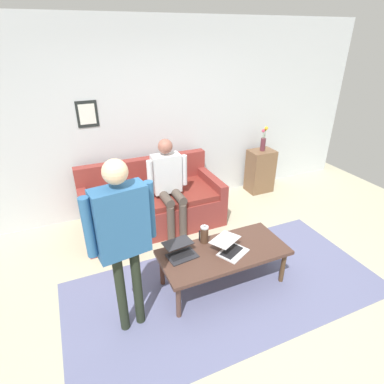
{
  "coord_description": "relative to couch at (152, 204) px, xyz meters",
  "views": [
    {
      "loc": [
        1.28,
        2.14,
        2.47
      ],
      "look_at": [
        -0.03,
        -0.86,
        0.8
      ],
      "focal_mm": 29.22,
      "sensor_mm": 36.0,
      "label": 1
    }
  ],
  "objects": [
    {
      "name": "ground_plane",
      "position": [
        -0.25,
        1.62,
        -0.31
      ],
      "size": [
        7.68,
        7.68,
        0.0
      ],
      "primitive_type": "plane",
      "color": "#B5B194"
    },
    {
      "name": "laptop_center",
      "position": [
        -0.39,
        1.52,
        0.17
      ],
      "size": [
        0.41,
        0.43,
        0.13
      ],
      "color": "silver",
      "rests_on": "coffee_table"
    },
    {
      "name": "couch",
      "position": [
        0.0,
        0.0,
        0.0
      ],
      "size": [
        1.9,
        0.9,
        0.88
      ],
      "color": "maroon",
      "rests_on": "ground_plane"
    },
    {
      "name": "coffee_table",
      "position": [
        -0.34,
        1.48,
        0.08
      ],
      "size": [
        1.35,
        0.61,
        0.43
      ],
      "color": "#4B3026",
      "rests_on": "ground_plane"
    },
    {
      "name": "person_standing",
      "position": [
        0.7,
        1.63,
        0.76
      ],
      "size": [
        0.59,
        0.25,
        1.67
      ],
      "color": "#232A1E",
      "rests_on": "ground_plane"
    },
    {
      "name": "back_wall",
      "position": [
        -0.25,
        -0.58,
        1.05
      ],
      "size": [
        7.04,
        0.11,
        2.7
      ],
      "color": "silver",
      "rests_on": "ground_plane"
    },
    {
      "name": "laptop_left",
      "position": [
        0.1,
        1.36,
        0.17
      ],
      "size": [
        0.33,
        0.32,
        0.11
      ],
      "color": "#28282D",
      "rests_on": "coffee_table"
    },
    {
      "name": "side_shelf",
      "position": [
        -2.01,
        -0.28,
        0.06
      ],
      "size": [
        0.42,
        0.32,
        0.73
      ],
      "color": "brown",
      "rests_on": "ground_plane"
    },
    {
      "name": "area_rug",
      "position": [
        -0.34,
        1.58,
        -0.3
      ],
      "size": [
        3.36,
        1.59,
        0.01
      ],
      "primitive_type": "cube",
      "color": "slate",
      "rests_on": "ground_plane"
    },
    {
      "name": "person_seated",
      "position": [
        -0.18,
        0.23,
        0.42
      ],
      "size": [
        0.55,
        0.51,
        1.28
      ],
      "color": "#4D423A",
      "rests_on": "ground_plane"
    },
    {
      "name": "flower_vase",
      "position": [
        -2.02,
        -0.28,
        0.59
      ],
      "size": [
        0.1,
        0.1,
        0.41
      ],
      "color": "#5D2B34",
      "rests_on": "side_shelf"
    },
    {
      "name": "french_press",
      "position": [
        -0.22,
        1.26,
        0.23
      ],
      "size": [
        0.11,
        0.09,
        0.23
      ],
      "color": "#4C3323",
      "rests_on": "coffee_table"
    }
  ]
}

